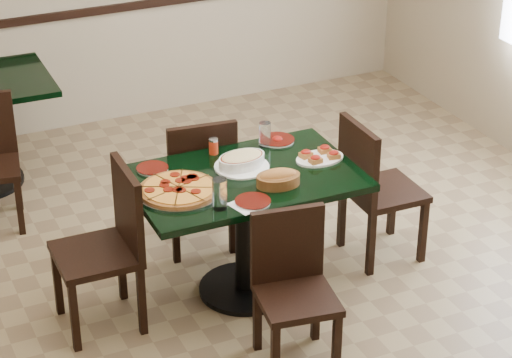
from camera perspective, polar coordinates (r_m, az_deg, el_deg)
name	(u,v)px	position (r m, az deg, el deg)	size (l,w,h in m)	color
floor	(259,297)	(5.75, 0.16, -6.74)	(5.50, 5.50, 0.00)	olive
main_table	(244,205)	(5.51, -0.67, -1.48)	(1.25, 0.81, 0.75)	black
chair_far	(199,178)	(5.95, -3.28, 0.06)	(0.46, 0.46, 0.89)	black
chair_near	(293,281)	(5.07, 2.11, -5.83)	(0.44, 0.44, 0.82)	black
chair_right	(373,183)	(5.91, 6.68, -0.26)	(0.42, 0.42, 0.90)	black
chair_left	(110,240)	(5.35, -8.33, -3.45)	(0.43, 0.43, 0.91)	black
pepperoni_pizza	(179,190)	(5.26, -4.44, -0.61)	(0.45, 0.45, 0.04)	#B4B3BA
lasagna_casserole	(242,160)	(5.48, -0.82, 1.07)	(0.31, 0.31, 0.09)	white
bread_basket	(278,178)	(5.30, 1.28, 0.04)	(0.26, 0.19, 0.10)	brown
bruschetta_platter	(320,156)	(5.59, 3.66, 1.33)	(0.29, 0.21, 0.05)	white
side_plate_near	(253,201)	(5.15, -0.18, -1.29)	(0.19, 0.19, 0.02)	white
side_plate_far_r	(277,140)	(5.81, 1.22, 2.26)	(0.20, 0.20, 0.03)	white
side_plate_far_l	(152,169)	(5.51, -5.94, 0.60)	(0.18, 0.18, 0.02)	white
napkin_setting	(248,205)	(5.13, -0.47, -1.49)	(0.19, 0.19, 0.01)	white
water_glass_a	(265,134)	(5.72, 0.51, 2.56)	(0.07, 0.07, 0.14)	white
water_glass_b	(220,194)	(5.06, -2.09, -0.86)	(0.08, 0.08, 0.17)	white
pepper_shaker	(213,146)	(5.64, -2.45, 1.90)	(0.05, 0.05, 0.09)	red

